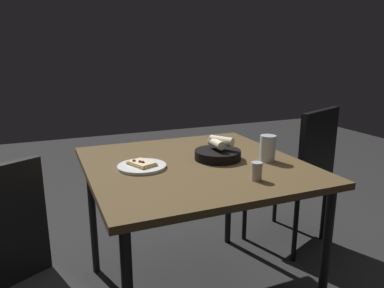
# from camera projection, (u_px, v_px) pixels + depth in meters

# --- Properties ---
(dining_table) EXTENTS (1.01, 1.00, 0.75)m
(dining_table) POSITION_uv_depth(u_px,v_px,m) (194.00, 175.00, 1.76)
(dining_table) COLOR brown
(dining_table) RESTS_ON ground
(pizza_plate) EXTENTS (0.22, 0.22, 0.04)m
(pizza_plate) POSITION_uv_depth(u_px,v_px,m) (142.00, 166.00, 1.66)
(pizza_plate) COLOR white
(pizza_plate) RESTS_ON dining_table
(bread_basket) EXTENTS (0.23, 0.23, 0.11)m
(bread_basket) POSITION_uv_depth(u_px,v_px,m) (218.00, 153.00, 1.79)
(bread_basket) COLOR black
(bread_basket) RESTS_ON dining_table
(beer_glass) EXTENTS (0.08, 0.08, 0.13)m
(beer_glass) POSITION_uv_depth(u_px,v_px,m) (268.00, 150.00, 1.76)
(beer_glass) COLOR silver
(beer_glass) RESTS_ON dining_table
(pepper_shaker) EXTENTS (0.05, 0.05, 0.08)m
(pepper_shaker) POSITION_uv_depth(u_px,v_px,m) (257.00, 172.00, 1.50)
(pepper_shaker) COLOR #BFB299
(pepper_shaker) RESTS_ON dining_table
(chair_near) EXTENTS (0.57, 0.57, 0.93)m
(chair_near) POSITION_uv_depth(u_px,v_px,m) (299.00, 169.00, 2.34)
(chair_near) COLOR black
(chair_near) RESTS_ON ground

